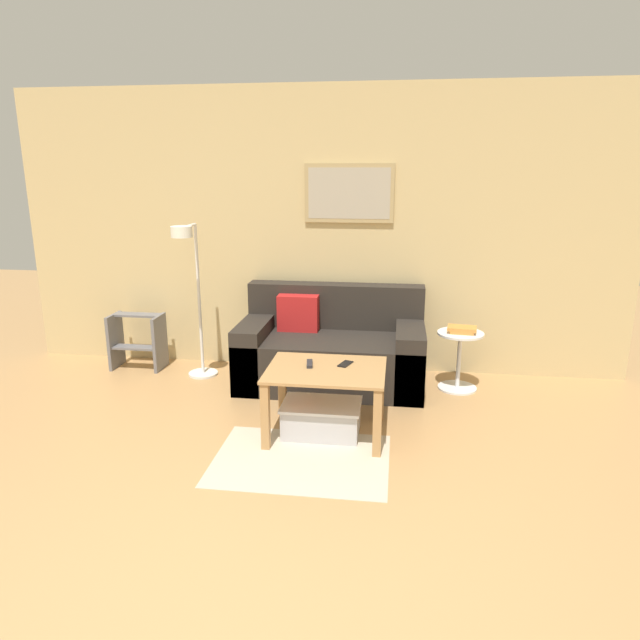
{
  "coord_description": "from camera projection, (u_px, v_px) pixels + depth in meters",
  "views": [
    {
      "loc": [
        0.74,
        -1.66,
        1.84
      ],
      "look_at": [
        0.23,
        2.02,
        0.85
      ],
      "focal_mm": 32.0,
      "sensor_mm": 36.0,
      "label": 1
    }
  ],
  "objects": [
    {
      "name": "wall_back",
      "position": [
        318.0,
        232.0,
        5.18
      ],
      "size": [
        5.6,
        0.09,
        2.55
      ],
      "color": "tan",
      "rests_on": "ground_plane"
    },
    {
      "name": "area_rug",
      "position": [
        301.0,
        460.0,
        3.71
      ],
      "size": [
        1.14,
        0.84,
        0.01
      ],
      "primitive_type": "cube",
      "color": "#C1B299",
      "rests_on": "ground_plane"
    },
    {
      "name": "couch",
      "position": [
        331.0,
        351.0,
        4.99
      ],
      "size": [
        1.58,
        0.84,
        0.83
      ],
      "color": "#28231E",
      "rests_on": "ground_plane"
    },
    {
      "name": "coffee_table",
      "position": [
        326.0,
        382.0,
        3.99
      ],
      "size": [
        0.82,
        0.64,
        0.49
      ],
      "color": "#AD7F4C",
      "rests_on": "ground_plane"
    },
    {
      "name": "storage_bin",
      "position": [
        321.0,
        418.0,
        4.05
      ],
      "size": [
        0.56,
        0.37,
        0.23
      ],
      "color": "#B2B2B7",
      "rests_on": "ground_plane"
    },
    {
      "name": "floor_lamp",
      "position": [
        192.0,
        286.0,
        4.87
      ],
      "size": [
        0.27,
        0.54,
        1.39
      ],
      "color": "white",
      "rests_on": "ground_plane"
    },
    {
      "name": "side_table",
      "position": [
        459.0,
        355.0,
        4.84
      ],
      "size": [
        0.39,
        0.39,
        0.5
      ],
      "color": "white",
      "rests_on": "ground_plane"
    },
    {
      "name": "book_stack",
      "position": [
        462.0,
        329.0,
        4.78
      ],
      "size": [
        0.26,
        0.19,
        0.05
      ],
      "color": "#D18438",
      "rests_on": "side_table"
    },
    {
      "name": "remote_control",
      "position": [
        310.0,
        364.0,
        4.03
      ],
      "size": [
        0.06,
        0.15,
        0.02
      ],
      "primitive_type": "cube",
      "rotation": [
        0.0,
        0.0,
        0.15
      ],
      "color": "#232328",
      "rests_on": "coffee_table"
    },
    {
      "name": "cell_phone",
      "position": [
        345.0,
        364.0,
        4.04
      ],
      "size": [
        0.11,
        0.15,
        0.01
      ],
      "primitive_type": "cube",
      "rotation": [
        0.0,
        0.0,
        -0.33
      ],
      "color": "black",
      "rests_on": "coffee_table"
    },
    {
      "name": "step_stool",
      "position": [
        137.0,
        340.0,
        5.37
      ],
      "size": [
        0.47,
        0.29,
        0.52
      ],
      "color": "slate",
      "rests_on": "ground_plane"
    }
  ]
}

